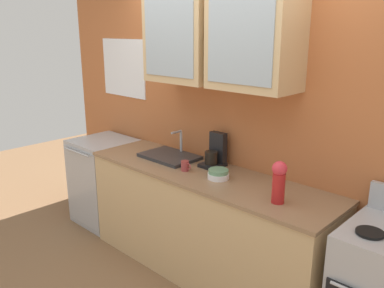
# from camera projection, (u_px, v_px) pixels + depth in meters

# --- Properties ---
(ground_plane) EXTENTS (10.00, 10.00, 0.00)m
(ground_plane) POSITION_uv_depth(u_px,v_px,m) (203.00, 271.00, 3.58)
(ground_plane) COLOR brown
(back_wall_unit) EXTENTS (4.57, 0.48, 2.51)m
(back_wall_unit) POSITION_uv_depth(u_px,v_px,m) (229.00, 104.00, 3.39)
(back_wall_unit) COLOR #B76638
(back_wall_unit) RESTS_ON ground_plane
(counter) EXTENTS (2.31, 0.64, 0.93)m
(counter) POSITION_uv_depth(u_px,v_px,m) (204.00, 223.00, 3.45)
(counter) COLOR tan
(counter) RESTS_ON ground_plane
(sink_faucet) EXTENTS (0.51, 0.36, 0.24)m
(sink_faucet) POSITION_uv_depth(u_px,v_px,m) (170.00, 156.00, 3.69)
(sink_faucet) COLOR #2D2D30
(sink_faucet) RESTS_ON counter
(bowl_stack) EXTENTS (0.17, 0.17, 0.08)m
(bowl_stack) POSITION_uv_depth(u_px,v_px,m) (218.00, 174.00, 3.18)
(bowl_stack) COLOR white
(bowl_stack) RESTS_ON counter
(vase) EXTENTS (0.10, 0.10, 0.30)m
(vase) POSITION_uv_depth(u_px,v_px,m) (279.00, 180.00, 2.70)
(vase) COLOR #B21E1E
(vase) RESTS_ON counter
(cup_near_sink) EXTENTS (0.10, 0.07, 0.09)m
(cup_near_sink) POSITION_uv_depth(u_px,v_px,m) (185.00, 166.00, 3.35)
(cup_near_sink) COLOR #993838
(cup_near_sink) RESTS_ON counter
(dishwasher) EXTENTS (0.61, 0.63, 0.93)m
(dishwasher) POSITION_uv_depth(u_px,v_px,m) (105.00, 181.00, 4.41)
(dishwasher) COLOR #ADAFB5
(dishwasher) RESTS_ON ground_plane
(coffee_maker) EXTENTS (0.17, 0.20, 0.29)m
(coffee_maker) POSITION_uv_depth(u_px,v_px,m) (215.00, 154.00, 3.45)
(coffee_maker) COLOR black
(coffee_maker) RESTS_ON counter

